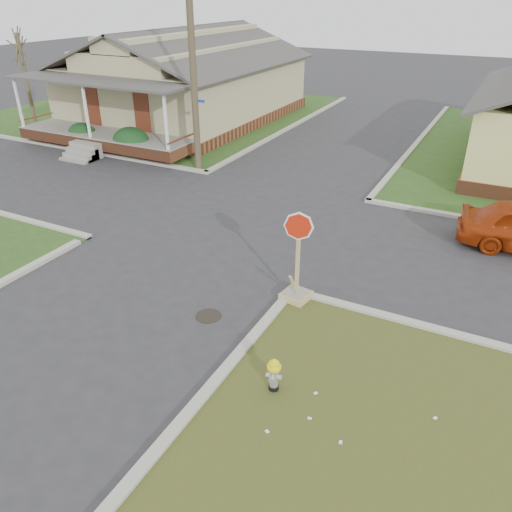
% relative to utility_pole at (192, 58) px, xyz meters
% --- Properties ---
extents(ground, '(120.00, 120.00, 0.00)m').
position_rel_utility_pole_xyz_m(ground, '(4.20, -8.90, -4.66)').
color(ground, '#2D2D30').
rests_on(ground, ground).
extents(verge_far_left, '(19.00, 19.00, 0.05)m').
position_rel_utility_pole_xyz_m(verge_far_left, '(-8.80, 9.10, -4.64)').
color(verge_far_left, '#274C1B').
rests_on(verge_far_left, ground).
extents(curbs, '(80.00, 40.00, 0.12)m').
position_rel_utility_pole_xyz_m(curbs, '(4.20, -3.90, -4.66)').
color(curbs, '#ACAB9B').
rests_on(curbs, ground).
extents(manhole, '(0.64, 0.64, 0.01)m').
position_rel_utility_pole_xyz_m(manhole, '(6.40, -9.40, -4.66)').
color(manhole, black).
rests_on(manhole, ground).
extents(corner_house, '(10.10, 15.50, 5.30)m').
position_rel_utility_pole_xyz_m(corner_house, '(-5.80, 7.78, -2.38)').
color(corner_house, brown).
rests_on(corner_house, ground).
extents(utility_pole, '(1.80, 0.28, 9.00)m').
position_rel_utility_pole_xyz_m(utility_pole, '(0.00, 0.00, 0.00)').
color(utility_pole, '#3C3122').
rests_on(utility_pole, ground).
extents(tree_far_left, '(0.22, 0.22, 4.90)m').
position_rel_utility_pole_xyz_m(tree_far_left, '(-13.80, 3.10, -2.16)').
color(tree_far_left, '#3C3122').
rests_on(tree_far_left, verge_far_left).
extents(fire_hydrant, '(0.28, 0.28, 0.75)m').
position_rel_utility_pole_xyz_m(fire_hydrant, '(8.94, -11.00, -4.20)').
color(fire_hydrant, black).
rests_on(fire_hydrant, ground).
extents(stop_sign, '(0.69, 0.67, 2.43)m').
position_rel_utility_pole_xyz_m(stop_sign, '(8.02, -7.74, -4.09)').
color(stop_sign, tan).
rests_on(stop_sign, ground).
extents(hedge_left, '(1.50, 1.23, 1.15)m').
position_rel_utility_pole_xyz_m(hedge_left, '(-7.15, 0.37, -4.04)').
color(hedge_left, '#163D1B').
rests_on(hedge_left, verge_far_left).
extents(hedge_right, '(1.65, 1.35, 1.26)m').
position_rel_utility_pole_xyz_m(hedge_right, '(-3.89, 0.21, -3.98)').
color(hedge_right, '#163D1B').
rests_on(hedge_right, verge_far_left).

